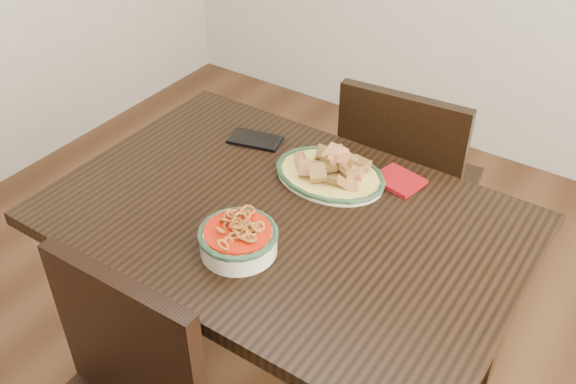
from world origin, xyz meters
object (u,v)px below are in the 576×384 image
Objects in this scene: chair_far at (405,182)px; fish_plate at (330,165)px; noodle_bowl at (238,237)px; smartphone at (255,140)px; dining_table at (284,241)px.

chair_far reaches higher than fish_plate.
smartphone is at bearing 121.78° from noodle_bowl.
fish_plate is 2.02× the size of smartphone.
smartphone reaches higher than dining_table.
smartphone is at bearing 138.22° from dining_table.
chair_far is at bearing 82.34° from fish_plate.
chair_far is (0.08, 0.64, -0.16)m from dining_table.
fish_plate is at bearing -22.05° from smartphone.
dining_table is at bearing -94.79° from fish_plate.
dining_table is 7.79× the size of smartphone.
chair_far reaches higher than noodle_bowl.
dining_table is 3.86× the size of fish_plate.
chair_far is 0.87m from noodle_bowl.
noodle_bowl is at bearing -93.24° from dining_table.
smartphone is (-0.35, -0.39, 0.26)m from chair_far.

